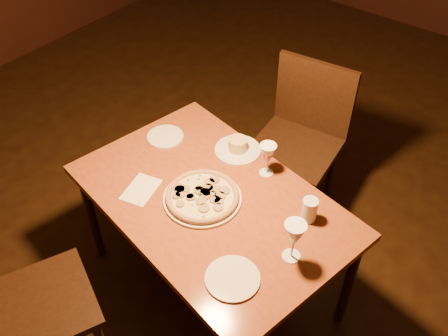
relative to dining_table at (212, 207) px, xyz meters
The scene contains 12 objects.
floor 0.65m from the dining_table, 70.62° to the left, with size 7.00×7.00×0.00m, color black.
dining_table is the anchor object (origin of this frame).
chair_near 0.93m from the dining_table, 112.13° to the right, with size 0.58×0.58×0.91m.
chair_far 0.83m from the dining_table, 89.90° to the left, with size 0.52×0.52×0.97m.
pizza_plate 0.09m from the dining_table, 132.02° to the right, with size 0.37×0.37×0.04m.
ramekin_saucer 0.37m from the dining_table, 107.03° to the left, with size 0.24×0.24×0.08m.
wine_glass_far 0.35m from the dining_table, 70.83° to the left, with size 0.08×0.08×0.18m, color #AA4C46, non-canonical shape.
wine_glass_right 0.50m from the dining_table, ahead, with size 0.09×0.09×0.20m, color #AA4C46, non-canonical shape.
water_tumbler 0.47m from the dining_table, 22.06° to the left, with size 0.07×0.07×0.12m, color silver.
side_plate_left 0.52m from the dining_table, 157.74° to the left, with size 0.19×0.19×0.01m, color silver.
side_plate_near 0.46m from the dining_table, 40.14° to the right, with size 0.22×0.22×0.01m, color silver.
menu_card 0.35m from the dining_table, 151.59° to the right, with size 0.13×0.19×0.00m, color silver.
Camera 1 is at (0.99, -1.36, 2.40)m, focal length 40.00 mm.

